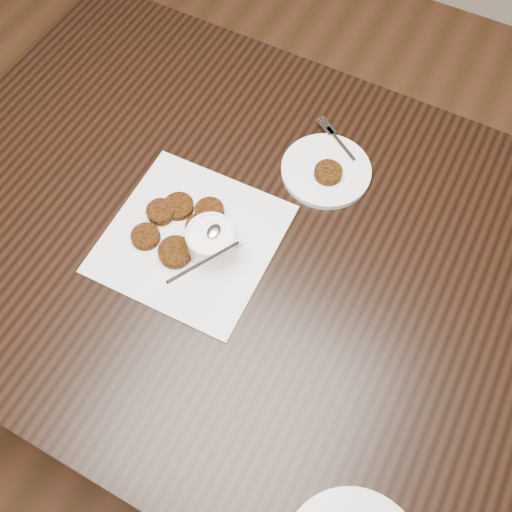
# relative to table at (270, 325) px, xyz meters

# --- Properties ---
(floor) EXTENTS (4.00, 4.00, 0.00)m
(floor) POSITION_rel_table_xyz_m (-0.07, -0.16, -0.38)
(floor) COLOR brown
(floor) RESTS_ON ground
(table) EXTENTS (1.49, 0.96, 0.75)m
(table) POSITION_rel_table_xyz_m (0.00, 0.00, 0.00)
(table) COLOR black
(table) RESTS_ON floor
(napkin) EXTENTS (0.32, 0.32, 0.00)m
(napkin) POSITION_rel_table_xyz_m (-0.15, -0.05, 0.38)
(napkin) COLOR white
(napkin) RESTS_ON table
(sauce_ramekin) EXTENTS (0.16, 0.16, 0.12)m
(sauce_ramekin) POSITION_rel_table_xyz_m (-0.10, -0.05, 0.44)
(sauce_ramekin) COLOR white
(sauce_ramekin) RESTS_ON napkin
(patty_cluster) EXTENTS (0.26, 0.26, 0.02)m
(patty_cluster) POSITION_rel_table_xyz_m (-0.19, -0.04, 0.39)
(patty_cluster) COLOR #62310C
(patty_cluster) RESTS_ON napkin
(plate_with_patty) EXTENTS (0.25, 0.25, 0.03)m
(plate_with_patty) POSITION_rel_table_xyz_m (0.01, 0.21, 0.39)
(plate_with_patty) COLOR white
(plate_with_patty) RESTS_ON table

